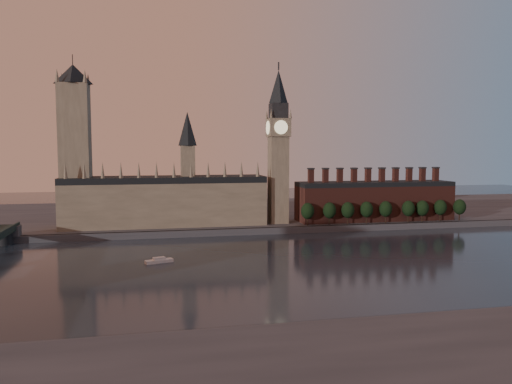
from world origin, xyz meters
TOP-DOWN VIEW (x-y plane):
  - ground at (0.00, 0.00)m, footprint 900.00×900.00m
  - north_bank at (0.00, 178.04)m, footprint 900.00×182.00m
  - palace_of_westminster at (-64.41, 114.91)m, footprint 130.00×30.30m
  - victoria_tower at (-120.00, 115.00)m, footprint 24.00×24.00m
  - big_ben at (10.00, 110.00)m, footprint 15.00×15.00m
  - chimney_block at (80.00, 110.00)m, footprint 110.00×25.00m
  - embankment_tree_0 at (25.92, 94.45)m, footprint 8.60×8.60m
  - embankment_tree_1 at (41.01, 94.49)m, footprint 8.60×8.60m
  - embankment_tree_2 at (53.62, 93.88)m, footprint 8.60×8.60m
  - embankment_tree_3 at (67.17, 94.30)m, footprint 8.60×8.60m
  - embankment_tree_4 at (80.98, 94.37)m, footprint 8.60×8.60m
  - embankment_tree_5 at (97.31, 93.70)m, footprint 8.60×8.60m
  - embankment_tree_6 at (107.75, 93.70)m, footprint 8.60×8.60m
  - embankment_tree_7 at (122.29, 95.16)m, footprint 8.60×8.60m
  - embankment_tree_8 at (137.04, 94.86)m, footprint 8.60×8.60m
  - river_boat at (-70.49, 22.43)m, footprint 13.63×7.41m

SIDE VIEW (x-z plane):
  - ground at x=0.00m, z-range 0.00..0.00m
  - river_boat at x=-70.49m, z-range -0.31..2.32m
  - north_bank at x=0.00m, z-range 0.00..4.00m
  - embankment_tree_0 at x=25.92m, z-range 6.03..20.91m
  - embankment_tree_1 at x=41.01m, z-range 6.03..20.91m
  - embankment_tree_2 at x=53.62m, z-range 6.03..20.91m
  - embankment_tree_3 at x=67.17m, z-range 6.03..20.91m
  - embankment_tree_4 at x=80.98m, z-range 6.03..20.91m
  - embankment_tree_5 at x=97.31m, z-range 6.03..20.91m
  - embankment_tree_6 at x=107.75m, z-range 6.03..20.91m
  - embankment_tree_7 at x=122.29m, z-range 6.03..20.91m
  - embankment_tree_8 at x=137.04m, z-range 6.03..20.91m
  - chimney_block at x=80.00m, z-range -0.68..36.32m
  - palace_of_westminster at x=-64.41m, z-range -15.37..58.63m
  - big_ben at x=10.00m, z-range 3.33..110.33m
  - victoria_tower at x=-120.00m, z-range 5.09..113.09m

